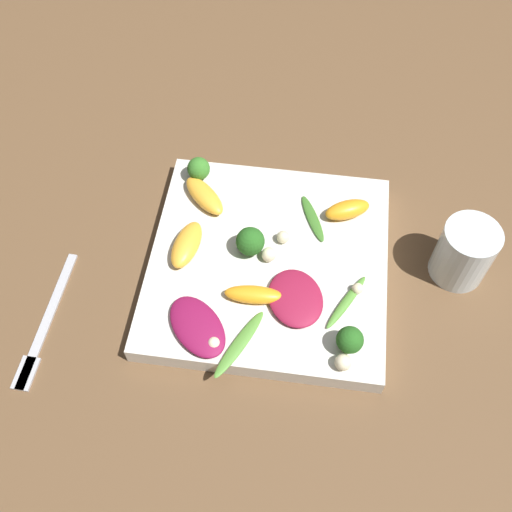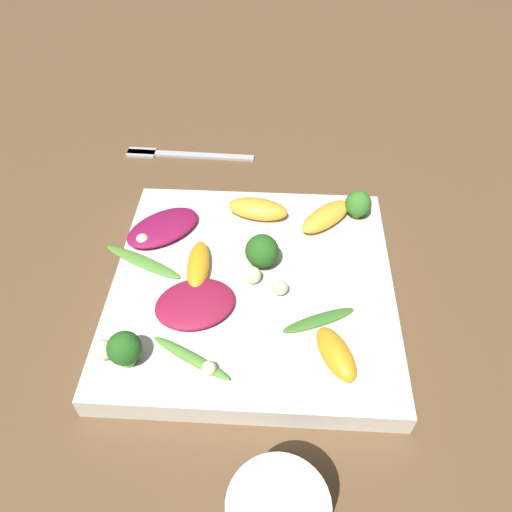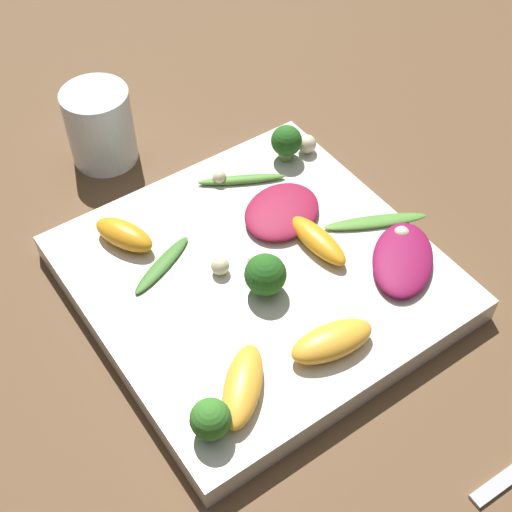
{
  "view_description": "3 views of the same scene",
  "coord_description": "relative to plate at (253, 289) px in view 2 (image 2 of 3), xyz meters",
  "views": [
    {
      "loc": [
        -0.39,
        -0.04,
        0.64
      ],
      "look_at": [
        -0.01,
        0.01,
        0.04
      ],
      "focal_mm": 42.0,
      "sensor_mm": 36.0,
      "label": 1
    },
    {
      "loc": [
        0.02,
        -0.34,
        0.41
      ],
      "look_at": [
        0.0,
        0.01,
        0.05
      ],
      "focal_mm": 35.0,
      "sensor_mm": 36.0,
      "label": 2
    },
    {
      "loc": [
        0.23,
        0.32,
        0.5
      ],
      "look_at": [
        -0.0,
        -0.0,
        0.04
      ],
      "focal_mm": 50.0,
      "sensor_mm": 36.0,
      "label": 3
    }
  ],
  "objects": [
    {
      "name": "orange_segment_2",
      "position": [
        -0.06,
        0.01,
        0.02
      ],
      "size": [
        0.03,
        0.07,
        0.02
      ],
      "color": "orange",
      "rests_on": "plate"
    },
    {
      "name": "macadamia_nut_2",
      "position": [
        -0.12,
        0.05,
        0.02
      ],
      "size": [
        0.01,
        0.01,
        0.01
      ],
      "color": "beige",
      "rests_on": "plate"
    },
    {
      "name": "radicchio_leaf_1",
      "position": [
        -0.05,
        -0.04,
        0.02
      ],
      "size": [
        0.1,
        0.09,
        0.01
      ],
      "color": "maroon",
      "rests_on": "plate"
    },
    {
      "name": "macadamia_nut_1",
      "position": [
        -0.0,
        -0.0,
        0.02
      ],
      "size": [
        0.02,
        0.02,
        0.02
      ],
      "color": "beige",
      "rests_on": "plate"
    },
    {
      "name": "macadamia_nut_3",
      "position": [
        -0.03,
        -0.11,
        0.02
      ],
      "size": [
        0.01,
        0.01,
        0.01
      ],
      "color": "beige",
      "rests_on": "plate"
    },
    {
      "name": "arugula_sprig_2",
      "position": [
        -0.12,
        0.02,
        0.02
      ],
      "size": [
        0.09,
        0.05,
        0.01
      ],
      "color": "#518E33",
      "rests_on": "plate"
    },
    {
      "name": "radicchio_leaf_0",
      "position": [
        -0.11,
        0.07,
        0.02
      ],
      "size": [
        0.1,
        0.1,
        0.01
      ],
      "color": "maroon",
      "rests_on": "plate"
    },
    {
      "name": "orange_segment_0",
      "position": [
        -0.0,
        0.1,
        0.02
      ],
      "size": [
        0.07,
        0.04,
        0.02
      ],
      "color": "#FCAD33",
      "rests_on": "plate"
    },
    {
      "name": "macadamia_nut_4",
      "position": [
        0.03,
        -0.01,
        0.02
      ],
      "size": [
        0.02,
        0.02,
        0.02
      ],
      "color": "beige",
      "rests_on": "plate"
    },
    {
      "name": "macadamia_nut_0",
      "position": [
        -0.13,
        -0.1,
        0.02
      ],
      "size": [
        0.02,
        0.02,
        0.02
      ],
      "color": "beige",
      "rests_on": "plate"
    },
    {
      "name": "broccoli_floret_1",
      "position": [
        -0.11,
        -0.1,
        0.03
      ],
      "size": [
        0.03,
        0.03,
        0.04
      ],
      "color": "#84AD5B",
      "rests_on": "plate"
    },
    {
      "name": "plate",
      "position": [
        0.0,
        0.0,
        0.0
      ],
      "size": [
        0.29,
        0.29,
        0.03
      ],
      "color": "silver",
      "rests_on": "ground_plane"
    },
    {
      "name": "broccoli_floret_0",
      "position": [
        0.01,
        0.02,
        0.03
      ],
      "size": [
        0.04,
        0.04,
        0.04
      ],
      "color": "#7A9E51",
      "rests_on": "plate"
    },
    {
      "name": "broccoli_floret_2",
      "position": [
        0.12,
        0.11,
        0.03
      ],
      "size": [
        0.03,
        0.03,
        0.03
      ],
      "color": "#7A9E51",
      "rests_on": "plate"
    },
    {
      "name": "arugula_sprig_0",
      "position": [
        0.07,
        -0.05,
        0.01
      ],
      "size": [
        0.07,
        0.04,
        0.0
      ],
      "color": "#3D7528",
      "rests_on": "plate"
    },
    {
      "name": "ground_plane",
      "position": [
        0.0,
        0.0,
        -0.01
      ],
      "size": [
        2.4,
        2.4,
        0.0
      ],
      "primitive_type": "plane",
      "color": "brown"
    },
    {
      "name": "arugula_sprig_1",
      "position": [
        -0.05,
        -0.1,
        0.02
      ],
      "size": [
        0.08,
        0.05,
        0.01
      ],
      "color": "#518E33",
      "rests_on": "plate"
    },
    {
      "name": "orange_segment_3",
      "position": [
        0.08,
        -0.09,
        0.02
      ],
      "size": [
        0.05,
        0.06,
        0.02
      ],
      "color": "orange",
      "rests_on": "plate"
    },
    {
      "name": "fork",
      "position": [
        -0.12,
        0.25,
        -0.01
      ],
      "size": [
        0.18,
        0.02,
        0.01
      ],
      "color": "#B2B2B7",
      "rests_on": "ground_plane"
    },
    {
      "name": "orange_segment_1",
      "position": [
        0.08,
        0.09,
        0.02
      ],
      "size": [
        0.07,
        0.07,
        0.02
      ],
      "color": "#FCAD33",
      "rests_on": "plate"
    }
  ]
}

